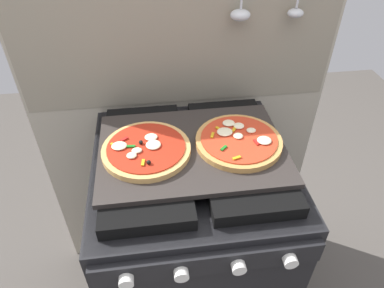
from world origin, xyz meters
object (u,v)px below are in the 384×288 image
baking_tray (192,149)px  pizza_left (146,149)px  stove (192,242)px  pizza_right (239,141)px

baking_tray → pizza_left: (-0.13, -0.01, 0.02)m
stove → pizza_right: size_ratio=3.56×
stove → pizza_right: 0.50m
stove → pizza_left: 0.50m
pizza_left → pizza_right: 0.27m
baking_tray → pizza_left: pizza_left is taller
stove → pizza_right: (0.14, -0.00, 0.48)m
baking_tray → pizza_right: 0.14m
stove → pizza_left: bearing=-177.4°
pizza_right → baking_tray: bearing=178.3°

